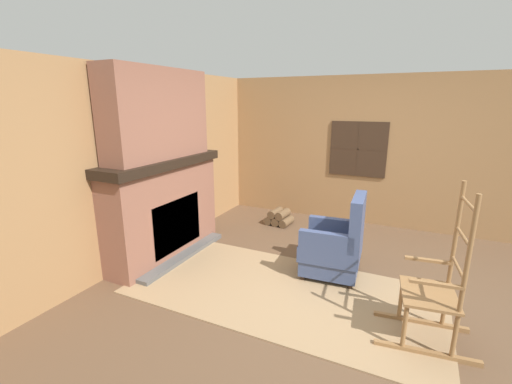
% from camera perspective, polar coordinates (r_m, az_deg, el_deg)
% --- Properties ---
extents(ground_plane, '(14.00, 14.00, 0.00)m').
position_cam_1_polar(ground_plane, '(3.93, 12.15, -15.89)').
color(ground_plane, brown).
extents(wood_panel_wall_left, '(0.06, 5.42, 2.40)m').
position_cam_1_polar(wood_panel_wall_left, '(4.64, -17.73, 4.36)').
color(wood_panel_wall_left, '#9E7247').
rests_on(wood_panel_wall_left, ground).
extents(wood_panel_wall_back, '(5.42, 0.09, 2.40)m').
position_cam_1_polar(wood_panel_wall_back, '(5.85, 18.46, 6.35)').
color(wood_panel_wall_back, '#9E7247').
rests_on(wood_panel_wall_back, ground).
extents(fireplace_hearth, '(0.63, 1.86, 1.30)m').
position_cam_1_polar(fireplace_hearth, '(4.60, -14.92, -2.62)').
color(fireplace_hearth, brown).
rests_on(fireplace_hearth, ground).
extents(chimney_breast, '(0.37, 1.55, 1.08)m').
position_cam_1_polar(chimney_breast, '(4.41, -16.08, 12.36)').
color(chimney_breast, brown).
rests_on(chimney_breast, fireplace_hearth).
extents(area_rug, '(3.25, 1.61, 0.01)m').
position_cam_1_polar(area_rug, '(3.85, 4.37, -16.11)').
color(area_rug, '#997A56').
rests_on(area_rug, ground).
extents(armchair, '(0.70, 0.64, 0.99)m').
position_cam_1_polar(armchair, '(4.10, 13.08, -8.96)').
color(armchair, '#3D4C75').
rests_on(armchair, ground).
extents(rocking_chair, '(0.85, 0.56, 1.37)m').
position_cam_1_polar(rocking_chair, '(3.30, 27.62, -14.76)').
color(rocking_chair, olive).
rests_on(rocking_chair, ground).
extents(firewood_stack, '(0.45, 0.37, 0.26)m').
position_cam_1_polar(firewood_stack, '(5.73, 3.86, -4.27)').
color(firewood_stack, brown).
rests_on(firewood_stack, ground).
extents(oil_lamp_vase, '(0.12, 0.12, 0.32)m').
position_cam_1_polar(oil_lamp_vase, '(4.15, -20.24, 5.98)').
color(oil_lamp_vase, '#99B29E').
rests_on(oil_lamp_vase, fireplace_hearth).
extents(storage_case, '(0.18, 0.25, 0.15)m').
position_cam_1_polar(storage_case, '(4.90, -11.79, 7.33)').
color(storage_case, black).
rests_on(storage_case, fireplace_hearth).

